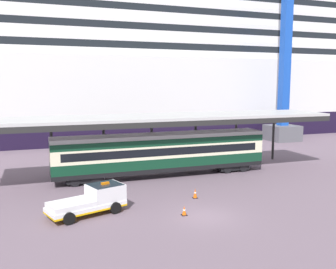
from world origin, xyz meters
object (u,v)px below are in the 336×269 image
train_carriage (162,152)px  traffic_cone_near (195,193)px  cruise_ship (175,70)px  traffic_cone_mid (184,211)px  service_truck (93,199)px  dockside_crane (288,13)px

train_carriage → traffic_cone_near: train_carriage is taller
cruise_ship → traffic_cone_mid: size_ratio=217.71×
train_carriage → service_truck: 11.43m
dockside_crane → cruise_ship: bearing=125.2°
traffic_cone_mid → cruise_ship: bearing=70.1°
cruise_ship → dockside_crane: 21.95m
service_truck → dockside_crane: bearing=35.7°
traffic_cone_near → train_carriage: bearing=91.4°
traffic_cone_near → traffic_cone_mid: 3.95m
train_carriage → traffic_cone_mid: size_ratio=31.58×
cruise_ship → dockside_crane: (11.79, -16.70, 8.00)m
traffic_cone_mid → train_carriage: bearing=79.2°
cruise_ship → dockside_crane: dockside_crane is taller
cruise_ship → traffic_cone_mid: (-15.50, -42.85, -11.00)m
traffic_cone_mid → service_truck: bearing=156.5°
traffic_cone_mid → dockside_crane: dockside_crane is taller
cruise_ship → train_carriage: bearing=-112.8°
service_truck → traffic_cone_near: service_truck is taller
traffic_cone_near → dockside_crane: size_ratio=0.01×
cruise_ship → service_truck: size_ratio=25.33×
cruise_ship → traffic_cone_near: cruise_ship is taller
service_truck → cruise_ship: bearing=62.3°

